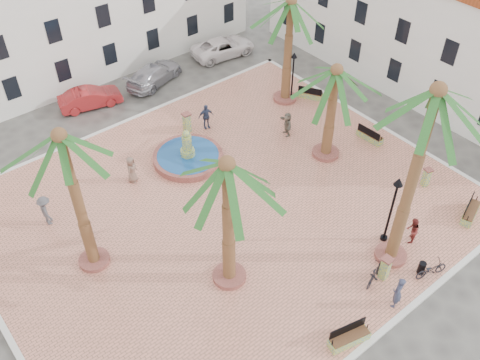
{
  "coord_description": "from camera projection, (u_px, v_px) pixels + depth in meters",
  "views": [
    {
      "loc": [
        -13.15,
        -17.48,
        21.85
      ],
      "look_at": [
        1.0,
        0.0,
        1.6
      ],
      "focal_mm": 40.0,
      "sensor_mm": 36.0,
      "label": 1
    }
  ],
  "objects": [
    {
      "name": "bench_se",
      "position": [
        470.0,
        212.0,
        29.99
      ],
      "size": [
        2.07,
        1.19,
        1.04
      ],
      "rotation": [
        0.0,
        0.0,
        0.31
      ],
      "color": "#89A058",
      "rests_on": "plaza"
    },
    {
      "name": "palm_sw",
      "position": [
        227.0,
        180.0,
        22.56
      ],
      "size": [
        5.52,
        5.52,
        7.87
      ],
      "color": "#9C5147",
      "rests_on": "plaza"
    },
    {
      "name": "lamppost_e",
      "position": [
        293.0,
        69.0,
        37.15
      ],
      "size": [
        0.42,
        0.42,
        3.86
      ],
      "color": "black",
      "rests_on": "plaza"
    },
    {
      "name": "pedestrian_east",
      "position": [
        287.0,
        124.0,
        35.29
      ],
      "size": [
        1.03,
        1.64,
        1.69
      ],
      "primitive_type": "imported",
      "rotation": [
        0.0,
        0.0,
        -1.94
      ],
      "color": "#6A6355",
      "rests_on": "plaza"
    },
    {
      "name": "palm_nw",
      "position": [
        64.0,
        152.0,
        22.85
      ],
      "size": [
        5.17,
        5.17,
        8.55
      ],
      "color": "#9C5147",
      "rests_on": "plaza"
    },
    {
      "name": "bollard_e",
      "position": [
        426.0,
        177.0,
        31.66
      ],
      "size": [
        0.54,
        0.54,
        1.26
      ],
      "rotation": [
        0.0,
        0.0,
        -0.23
      ],
      "color": "#89A058",
      "rests_on": "plaza"
    },
    {
      "name": "pedestrian_north",
      "position": [
        46.0,
        211.0,
        29.15
      ],
      "size": [
        0.76,
        1.26,
        1.91
      ],
      "primitive_type": "imported",
      "rotation": [
        0.0,
        0.0,
        1.53
      ],
      "color": "#4D4C52",
      "rests_on": "plaza"
    },
    {
      "name": "kerb_w",
      "position": [
        5.0,
        331.0,
        24.74
      ],
      "size": [
        0.3,
        22.3,
        0.16
      ],
      "primitive_type": "cube",
      "color": "silver",
      "rests_on": "ground"
    },
    {
      "name": "cyclist_a",
      "position": [
        398.0,
        292.0,
        25.12
      ],
      "size": [
        0.82,
        0.7,
        1.91
      ],
      "primitive_type": "imported",
      "rotation": [
        0.0,
        0.0,
        3.55
      ],
      "color": "#30354D",
      "rests_on": "plaza"
    },
    {
      "name": "plaza",
      "position": [
        227.0,
        207.0,
        30.82
      ],
      "size": [
        26.0,
        22.0,
        0.15
      ],
      "primitive_type": "cube",
      "color": "tan",
      "rests_on": "ground"
    },
    {
      "name": "bollard_se",
      "position": [
        385.0,
        268.0,
        26.49
      ],
      "size": [
        0.56,
        0.56,
        1.43
      ],
      "rotation": [
        0.0,
        0.0,
        0.09
      ],
      "color": "#89A058",
      "rests_on": "plaza"
    },
    {
      "name": "palm_ne",
      "position": [
        290.0,
        14.0,
        34.63
      ],
      "size": [
        5.5,
        5.5,
        7.81
      ],
      "color": "#9C5147",
      "rests_on": "plaza"
    },
    {
      "name": "building_east",
      "position": [
        428.0,
        24.0,
        38.35
      ],
      "size": [
        7.4,
        26.4,
        9.0
      ],
      "rotation": [
        0.0,
        0.0,
        1.57
      ],
      "color": "white",
      "rests_on": "ground"
    },
    {
      "name": "litter_bin",
      "position": [
        422.0,
        268.0,
        26.96
      ],
      "size": [
        0.37,
        0.37,
        0.73
      ],
      "primitive_type": "cylinder",
      "color": "black",
      "rests_on": "plaza"
    },
    {
      "name": "car_white",
      "position": [
        223.0,
        47.0,
        43.63
      ],
      "size": [
        5.58,
        3.12,
        1.47
      ],
      "primitive_type": "imported",
      "rotation": [
        0.0,
        0.0,
        1.44
      ],
      "color": "white",
      "rests_on": "ground"
    },
    {
      "name": "bicycle_a",
      "position": [
        431.0,
        269.0,
        26.76
      ],
      "size": [
        1.88,
        1.14,
        0.93
      ],
      "primitive_type": "imported",
      "rotation": [
        0.0,
        0.0,
        1.26
      ],
      "color": "black",
      "rests_on": "plaza"
    },
    {
      "name": "cyclist_b",
      "position": [
        412.0,
        231.0,
        28.26
      ],
      "size": [
        0.96,
        0.88,
        1.61
      ],
      "primitive_type": "imported",
      "rotation": [
        0.0,
        0.0,
        3.57
      ],
      "color": "maroon",
      "rests_on": "plaza"
    },
    {
      "name": "car_red",
      "position": [
        90.0,
        98.0,
        38.1
      ],
      "size": [
        4.64,
        2.48,
        1.45
      ],
      "primitive_type": "imported",
      "rotation": [
        0.0,
        0.0,
        1.34
      ],
      "color": "#AB2224",
      "rests_on": "ground"
    },
    {
      "name": "bollard_n",
      "position": [
        187.0,
        122.0,
        35.58
      ],
      "size": [
        0.54,
        0.54,
        1.46
      ],
      "rotation": [
        0.0,
        0.0,
        -0.04
      ],
      "color": "#89A058",
      "rests_on": "plaza"
    },
    {
      "name": "palm_s",
      "position": [
        432.0,
        111.0,
        21.83
      ],
      "size": [
        5.35,
        5.35,
        10.57
      ],
      "color": "#9C5147",
      "rests_on": "plaza"
    },
    {
      "name": "bench_s",
      "position": [
        349.0,
        338.0,
        24.08
      ],
      "size": [
        2.07,
        1.05,
        1.05
      ],
      "rotation": [
        0.0,
        0.0,
        -0.24
      ],
      "color": "#89A058",
      "rests_on": "plaza"
    },
    {
      "name": "fountain",
      "position": [
        188.0,
        156.0,
        33.65
      ],
      "size": [
        4.43,
        4.43,
        2.29
      ],
      "color": "#9C5147",
      "rests_on": "plaza"
    },
    {
      "name": "pedestrian_fountain_a",
      "position": [
        132.0,
        169.0,
        31.81
      ],
      "size": [
        1.03,
        0.96,
        1.77
      ],
      "primitive_type": "imported",
      "rotation": [
        0.0,
        0.0,
        0.62
      ],
      "color": "#7A5D4E",
      "rests_on": "plaza"
    },
    {
      "name": "lamppost_s",
      "position": [
        394.0,
        199.0,
        26.9
      ],
      "size": [
        0.48,
        0.48,
        4.4
      ],
      "color": "black",
      "rests_on": "plaza"
    },
    {
      "name": "bench_e",
      "position": [
        370.0,
        136.0,
        35.24
      ],
      "size": [
        0.66,
        1.87,
        0.97
      ],
      "rotation": [
        0.0,
        0.0,
        1.62
      ],
      "color": "#89A058",
      "rests_on": "plaza"
    },
    {
      "name": "kerb_s",
      "position": [
        374.0,
        339.0,
        24.46
      ],
      "size": [
        26.3,
        0.3,
        0.16
      ],
      "primitive_type": "cube",
      "color": "silver",
      "rests_on": "ground"
    },
    {
      "name": "bench_ne",
      "position": [
        310.0,
        94.0,
        38.97
      ],
      "size": [
        1.43,
        1.86,
        0.97
      ],
      "rotation": [
        0.0,
        0.0,
        2.12
      ],
      "color": "#89A058",
      "rests_on": "plaza"
    },
    {
      "name": "pedestrian_fountain_b",
      "position": [
        206.0,
        116.0,
        35.83
      ],
      "size": [
        1.14,
        0.7,
        1.81
      ],
      "primitive_type": "imported",
      "rotation": [
        0.0,
        0.0,
        -0.26
      ],
      "color": "#2F3A56",
      "rests_on": "plaza"
    },
    {
      "name": "car_silver",
      "position": [
        154.0,
        74.0,
        40.5
      ],
      "size": [
        5.48,
        3.66,
        1.47
      ],
      "primitive_type": "imported",
      "rotation": [
        0.0,
        0.0,
        1.91
      ],
      "color": "#B2B1BA",
      "rests_on": "ground"
    },
    {
      "name": "bicycle_b",
      "position": [
        375.0,
        273.0,
        26.47
      ],
      "size": [
        1.9,
        1.0,
        1.1
      ],
      "primitive_type": "imported",
      "rotation": [
        0.0,
        0.0,
        1.85
      ],
      "color": "black",
      "rests_on": "plaza"
    },
    {
      "name": "ground",
      "position": [
        227.0,
        208.0,
        30.87
      ],
      "size": [
        120.0,
        120.0,
        0.0
      ],
      "primitive_type": "plane",
      "color": "#56544F",
      "rests_on": "ground"
    },
    {
      "name": "building_north",
      "position": [
        58.0,
        12.0,
        39.23
      ],
      "size": [
        30.4,
        7.4,
        9.5
      ],
      "color": "white",
      "rests_on": "ground"
    },
    {
      "name": "kerb_e",
      "position": [
        375.0,
        123.0,
        36.9
      ],
      "size": [
        0.3,
        22.3,
        0.16
      ],
      "primitive_type": "cube",
      "color": "silver",
      "rests_on": "ground"
    },
    {
      "name": "palm_e",
      "position": [
        335.0,
        83.0,
        30.74
      ],
      "size": [
        5.57,
        5.57,
        6.52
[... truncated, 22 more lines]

